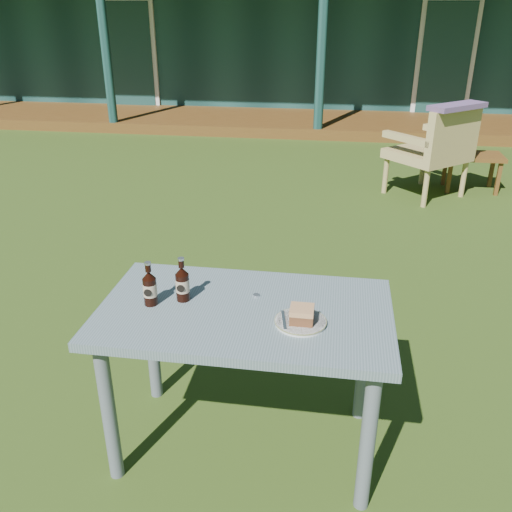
% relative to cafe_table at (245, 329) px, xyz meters
% --- Properties ---
extents(ground, '(80.00, 80.00, 0.00)m').
position_rel_cafe_table_xyz_m(ground, '(0.00, 1.60, -0.62)').
color(ground, '#334916').
extents(pavilion, '(15.80, 8.30, 3.45)m').
position_rel_cafe_table_xyz_m(pavilion, '(-0.00, 10.99, 0.99)').
color(pavilion, '#163B37').
rests_on(pavilion, ground).
extents(cafe_table, '(1.20, 0.70, 0.72)m').
position_rel_cafe_table_xyz_m(cafe_table, '(0.00, 0.00, 0.00)').
color(cafe_table, slate).
rests_on(cafe_table, ground).
extents(plate, '(0.20, 0.20, 0.01)m').
position_rel_cafe_table_xyz_m(plate, '(0.23, -0.08, 0.11)').
color(plate, silver).
rests_on(plate, cafe_table).
extents(cake_slice, '(0.09, 0.09, 0.06)m').
position_rel_cafe_table_xyz_m(cake_slice, '(0.24, -0.09, 0.15)').
color(cake_slice, brown).
rests_on(cake_slice, plate).
extents(fork, '(0.04, 0.14, 0.00)m').
position_rel_cafe_table_xyz_m(fork, '(0.17, -0.09, 0.12)').
color(fork, silver).
rests_on(fork, plate).
extents(cola_bottle_near, '(0.06, 0.06, 0.19)m').
position_rel_cafe_table_xyz_m(cola_bottle_near, '(-0.27, 0.03, 0.18)').
color(cola_bottle_near, black).
rests_on(cola_bottle_near, cafe_table).
extents(cola_bottle_far, '(0.06, 0.06, 0.19)m').
position_rel_cafe_table_xyz_m(cola_bottle_far, '(-0.39, -0.02, 0.18)').
color(cola_bottle_far, black).
rests_on(cola_bottle_far, cafe_table).
extents(bottle_cap, '(0.03, 0.03, 0.01)m').
position_rel_cafe_table_xyz_m(bottle_cap, '(0.03, 0.11, 0.11)').
color(bottle_cap, silver).
rests_on(bottle_cap, cafe_table).
extents(armchair_left, '(0.96, 0.95, 0.94)m').
position_rel_cafe_table_xyz_m(armchair_left, '(1.31, 3.82, -0.09)').
color(armchair_left, tan).
rests_on(armchair_left, ground).
extents(floral_throw, '(0.62, 0.60, 0.05)m').
position_rel_cafe_table_xyz_m(floral_throw, '(1.44, 3.68, 0.35)').
color(floral_throw, '#624872').
rests_on(floral_throw, armchair_left).
extents(side_table, '(0.60, 0.40, 0.40)m').
position_rel_cafe_table_xyz_m(side_table, '(1.78, 4.13, -0.28)').
color(side_table, '#593815').
rests_on(side_table, ground).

